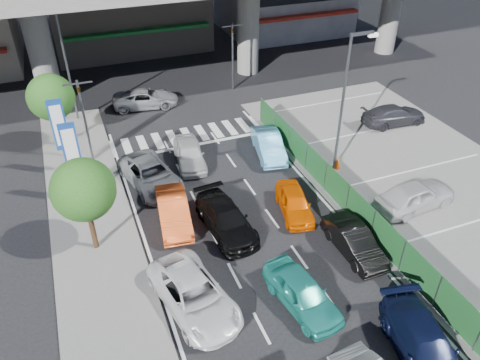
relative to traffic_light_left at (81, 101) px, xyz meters
name	(u,v)px	position (x,y,z in m)	size (l,w,h in m)	color
ground	(268,266)	(6.20, -12.00, -3.94)	(120.00, 120.00, 0.00)	black
parking_lot	(434,190)	(17.20, -10.00, -3.91)	(12.00, 28.00, 0.06)	#60605E
sidewalk_left	(97,247)	(-0.80, -8.00, -3.88)	(4.00, 30.00, 0.12)	#60605E
fence_run	(359,211)	(11.50, -11.00, -3.04)	(0.16, 22.00, 1.80)	#1B5025
traffic_light_left	(81,101)	(0.00, 0.00, 0.00)	(1.60, 1.24, 5.20)	#595B60
traffic_light_right	(232,40)	(11.70, 7.00, 0.00)	(1.60, 1.24, 5.20)	#595B60
street_lamp_right	(347,93)	(13.37, -6.00, 0.83)	(1.65, 0.22, 8.00)	#595B60
street_lamp_left	(67,53)	(-0.13, 6.00, 0.83)	(1.65, 0.22, 8.00)	#595B60
signboard_near	(72,153)	(-1.00, -4.01, -0.87)	(0.80, 0.14, 4.70)	#595B60
signboard_far	(59,127)	(-1.40, -1.01, -0.87)	(0.80, 0.14, 4.70)	#595B60
tree_near	(83,190)	(-0.80, -8.00, -0.55)	(2.80, 2.80, 4.80)	#382314
tree_far	(51,97)	(-1.60, 2.50, -0.55)	(2.80, 2.80, 4.80)	#382314
minivan_navy_back	(425,347)	(9.51, -18.36, -3.25)	(1.93, 4.76, 1.38)	black
sedan_white_mid_left	(194,295)	(2.49, -13.01, -3.25)	(2.29, 4.97, 1.38)	white
taxi_teal_mid	(302,293)	(6.59, -14.49, -3.25)	(1.63, 4.05, 1.38)	teal
hatch_black_mid_right	(354,242)	(10.27, -12.59, -3.30)	(1.35, 3.88, 1.28)	black
taxi_orange_left	(174,211)	(3.10, -7.45, -3.25)	(1.46, 4.19, 1.38)	#F15820
sedan_black_mid	(226,219)	(5.33, -8.94, -3.27)	(1.88, 4.61, 1.34)	black
taxi_orange_right	(295,203)	(9.07, -8.93, -3.32)	(1.46, 3.64, 1.24)	#F26200
wagon_silver_front_left	(151,175)	(2.77, -3.82, -3.25)	(2.29, 4.97, 1.38)	#929699
sedan_white_front_mid	(189,154)	(5.39, -2.41, -3.25)	(1.63, 4.05, 1.38)	silver
kei_truck_front_right	(269,145)	(10.20, -3.20, -3.25)	(1.46, 4.19, 1.38)	#5BB2E5
crossing_wagon_silver	(146,99)	(4.61, 6.33, -3.28)	(2.17, 4.70, 1.31)	#A7A8AE
parked_sedan_white	(415,196)	(14.99, -10.89, -3.12)	(1.79, 4.44, 1.51)	silver
parked_sedan_dgrey	(394,115)	(19.83, -2.66, -3.22)	(1.84, 4.53, 1.31)	#2F3035
traffic_cone	(338,163)	(13.31, -6.16, -3.50)	(0.39, 0.39, 0.76)	#FA530D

